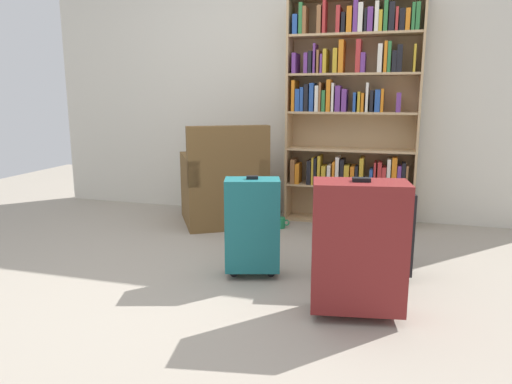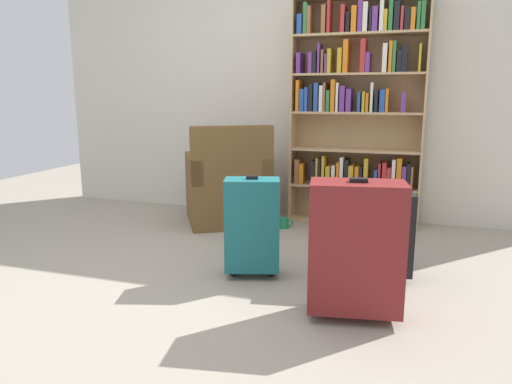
{
  "view_description": "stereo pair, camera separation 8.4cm",
  "coord_description": "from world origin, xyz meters",
  "px_view_note": "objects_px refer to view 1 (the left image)",
  "views": [
    {
      "loc": [
        1.02,
        -2.51,
        1.16
      ],
      "look_at": [
        0.21,
        0.32,
        0.55
      ],
      "focal_mm": 33.25,
      "sensor_mm": 36.0,
      "label": 1
    },
    {
      "loc": [
        1.1,
        -2.48,
        1.16
      ],
      "look_at": [
        0.21,
        0.32,
        0.55
      ],
      "focal_mm": 33.25,
      "sensor_mm": 36.0,
      "label": 2
    }
  ],
  "objects_px": {
    "bookshelf": "(351,103)",
    "mug": "(281,223)",
    "storage_box": "(355,219)",
    "suitcase_dark_red": "(358,246)",
    "suitcase_teal": "(252,225)",
    "suitcase_black": "(373,231)",
    "armchair": "(224,189)"
  },
  "relations": [
    {
      "from": "armchair",
      "to": "suitcase_dark_red",
      "type": "bearing_deg",
      "value": -50.29
    },
    {
      "from": "bookshelf",
      "to": "suitcase_teal",
      "type": "xyz_separation_m",
      "value": [
        -0.46,
        -1.54,
        -0.74
      ]
    },
    {
      "from": "bookshelf",
      "to": "storage_box",
      "type": "xyz_separation_m",
      "value": [
        0.11,
        -0.41,
        -0.96
      ]
    },
    {
      "from": "armchair",
      "to": "storage_box",
      "type": "xyz_separation_m",
      "value": [
        1.19,
        -0.05,
        -0.19
      ]
    },
    {
      "from": "suitcase_black",
      "to": "mug",
      "type": "bearing_deg",
      "value": 130.82
    },
    {
      "from": "armchair",
      "to": "mug",
      "type": "relative_size",
      "value": 7.98
    },
    {
      "from": "suitcase_teal",
      "to": "suitcase_black",
      "type": "distance_m",
      "value": 0.77
    },
    {
      "from": "suitcase_dark_red",
      "to": "suitcase_teal",
      "type": "bearing_deg",
      "value": 150.39
    },
    {
      "from": "mug",
      "to": "suitcase_teal",
      "type": "height_order",
      "value": "suitcase_teal"
    },
    {
      "from": "armchair",
      "to": "suitcase_black",
      "type": "relative_size",
      "value": 1.63
    },
    {
      "from": "bookshelf",
      "to": "suitcase_dark_red",
      "type": "distance_m",
      "value": 2.07
    },
    {
      "from": "suitcase_teal",
      "to": "bookshelf",
      "type": "bearing_deg",
      "value": 73.48
    },
    {
      "from": "armchair",
      "to": "storage_box",
      "type": "height_order",
      "value": "armchair"
    },
    {
      "from": "storage_box",
      "to": "suitcase_dark_red",
      "type": "distance_m",
      "value": 1.55
    },
    {
      "from": "suitcase_teal",
      "to": "suitcase_dark_red",
      "type": "relative_size",
      "value": 0.88
    },
    {
      "from": "mug",
      "to": "suitcase_black",
      "type": "xyz_separation_m",
      "value": [
        0.82,
        -0.95,
        0.26
      ]
    },
    {
      "from": "mug",
      "to": "suitcase_teal",
      "type": "bearing_deg",
      "value": -86.2
    },
    {
      "from": "armchair",
      "to": "mug",
      "type": "height_order",
      "value": "armchair"
    },
    {
      "from": "bookshelf",
      "to": "suitcase_teal",
      "type": "distance_m",
      "value": 1.77
    },
    {
      "from": "bookshelf",
      "to": "armchair",
      "type": "bearing_deg",
      "value": -161.62
    },
    {
      "from": "armchair",
      "to": "suitcase_black",
      "type": "distance_m",
      "value": 1.68
    },
    {
      "from": "mug",
      "to": "storage_box",
      "type": "xyz_separation_m",
      "value": [
        0.64,
        -0.01,
        0.08
      ]
    },
    {
      "from": "storage_box",
      "to": "suitcase_teal",
      "type": "xyz_separation_m",
      "value": [
        -0.57,
        -1.13,
        0.21
      ]
    },
    {
      "from": "bookshelf",
      "to": "storage_box",
      "type": "bearing_deg",
      "value": -75.07
    },
    {
      "from": "armchair",
      "to": "suitcase_dark_red",
      "type": "xyz_separation_m",
      "value": [
        1.31,
        -1.58,
        0.07
      ]
    },
    {
      "from": "bookshelf",
      "to": "mug",
      "type": "bearing_deg",
      "value": -143.34
    },
    {
      "from": "armchair",
      "to": "bookshelf",
      "type": "bearing_deg",
      "value": 18.38
    },
    {
      "from": "suitcase_dark_red",
      "to": "suitcase_black",
      "type": "bearing_deg",
      "value": 84.91
    },
    {
      "from": "armchair",
      "to": "mug",
      "type": "xyz_separation_m",
      "value": [
        0.55,
        -0.04,
        -0.27
      ]
    },
    {
      "from": "suitcase_dark_red",
      "to": "bookshelf",
      "type": "bearing_deg",
      "value": 96.77
    },
    {
      "from": "storage_box",
      "to": "suitcase_black",
      "type": "distance_m",
      "value": 0.97
    },
    {
      "from": "suitcase_teal",
      "to": "suitcase_black",
      "type": "relative_size",
      "value": 1.12
    }
  ]
}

